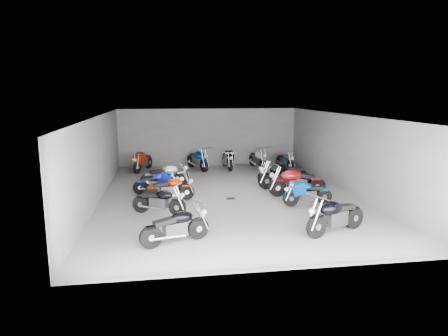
{
  "coord_description": "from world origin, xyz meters",
  "views": [
    {
      "loc": [
        -2.53,
        -15.38,
        4.08
      ],
      "look_at": [
        -0.07,
        0.69,
        1.0
      ],
      "focal_mm": 32.0,
      "sensor_mm": 36.0,
      "label": 1
    }
  ],
  "objects_px": {
    "motorcycle_left_d": "(169,189)",
    "motorcycle_back_d": "(228,159)",
    "motorcycle_right_e": "(284,175)",
    "motorcycle_back_a": "(143,161)",
    "motorcycle_left_c": "(160,201)",
    "motorcycle_right_f": "(277,173)",
    "motorcycle_left_a": "(176,226)",
    "motorcycle_back_f": "(285,160)",
    "motorcycle_left_e": "(157,183)",
    "drain_grate": "(230,199)",
    "motorcycle_right_c": "(307,193)",
    "motorcycle_back_c": "(198,159)",
    "motorcycle_back_e": "(258,159)",
    "motorcycle_right_a": "(335,216)",
    "motorcycle_right_d": "(296,182)",
    "motorcycle_left_f": "(165,176)"
  },
  "relations": [
    {
      "from": "motorcycle_left_d",
      "to": "motorcycle_back_d",
      "type": "distance_m",
      "value": 6.95
    },
    {
      "from": "motorcycle_right_e",
      "to": "motorcycle_back_a",
      "type": "distance_m",
      "value": 7.88
    },
    {
      "from": "motorcycle_left_c",
      "to": "motorcycle_right_f",
      "type": "xyz_separation_m",
      "value": [
        5.28,
        4.0,
        -0.01
      ]
    },
    {
      "from": "motorcycle_left_a",
      "to": "motorcycle_back_a",
      "type": "bearing_deg",
      "value": 165.81
    },
    {
      "from": "motorcycle_left_c",
      "to": "motorcycle_right_e",
      "type": "relative_size",
      "value": 0.77
    },
    {
      "from": "motorcycle_back_d",
      "to": "motorcycle_back_f",
      "type": "distance_m",
      "value": 3.14
    },
    {
      "from": "motorcycle_left_e",
      "to": "drain_grate",
      "type": "bearing_deg",
      "value": 73.9
    },
    {
      "from": "motorcycle_left_d",
      "to": "motorcycle_back_d",
      "type": "xyz_separation_m",
      "value": [
        3.24,
        6.15,
        0.05
      ]
    },
    {
      "from": "motorcycle_left_c",
      "to": "motorcycle_back_a",
      "type": "xyz_separation_m",
      "value": [
        -0.93,
        7.89,
        0.06
      ]
    },
    {
      "from": "motorcycle_left_a",
      "to": "motorcycle_back_f",
      "type": "height_order",
      "value": "motorcycle_left_a"
    },
    {
      "from": "motorcycle_right_f",
      "to": "motorcycle_right_c",
      "type": "bearing_deg",
      "value": -178.72
    },
    {
      "from": "motorcycle_left_d",
      "to": "motorcycle_back_c",
      "type": "bearing_deg",
      "value": 157.16
    },
    {
      "from": "motorcycle_back_e",
      "to": "motorcycle_back_f",
      "type": "relative_size",
      "value": 1.21
    },
    {
      "from": "motorcycle_right_a",
      "to": "motorcycle_back_f",
      "type": "relative_size",
      "value": 1.12
    },
    {
      "from": "drain_grate",
      "to": "motorcycle_right_d",
      "type": "height_order",
      "value": "motorcycle_right_d"
    },
    {
      "from": "drain_grate",
      "to": "motorcycle_left_d",
      "type": "distance_m",
      "value": 2.4
    },
    {
      "from": "motorcycle_left_d",
      "to": "motorcycle_right_c",
      "type": "height_order",
      "value": "motorcycle_left_d"
    },
    {
      "from": "motorcycle_right_a",
      "to": "motorcycle_back_e",
      "type": "height_order",
      "value": "motorcycle_back_e"
    },
    {
      "from": "motorcycle_right_a",
      "to": "motorcycle_back_c",
      "type": "relative_size",
      "value": 0.95
    },
    {
      "from": "motorcycle_back_c",
      "to": "motorcycle_left_d",
      "type": "bearing_deg",
      "value": 54.79
    },
    {
      "from": "motorcycle_left_f",
      "to": "motorcycle_back_e",
      "type": "relative_size",
      "value": 0.93
    },
    {
      "from": "motorcycle_right_d",
      "to": "motorcycle_right_c",
      "type": "bearing_deg",
      "value": 178.21
    },
    {
      "from": "motorcycle_left_e",
      "to": "motorcycle_left_c",
      "type": "bearing_deg",
      "value": 8.27
    },
    {
      "from": "motorcycle_right_f",
      "to": "motorcycle_back_d",
      "type": "xyz_separation_m",
      "value": [
        -1.69,
        3.83,
        0.06
      ]
    },
    {
      "from": "motorcycle_left_c",
      "to": "motorcycle_back_a",
      "type": "bearing_deg",
      "value": -148.28
    },
    {
      "from": "motorcycle_right_a",
      "to": "motorcycle_right_d",
      "type": "distance_m",
      "value": 4.38
    },
    {
      "from": "drain_grate",
      "to": "motorcycle_left_f",
      "type": "relative_size",
      "value": 0.15
    },
    {
      "from": "motorcycle_left_a",
      "to": "motorcycle_right_e",
      "type": "xyz_separation_m",
      "value": [
        4.82,
        5.81,
        0.08
      ]
    },
    {
      "from": "motorcycle_right_e",
      "to": "motorcycle_right_c",
      "type": "bearing_deg",
      "value": 175.13
    },
    {
      "from": "motorcycle_left_f",
      "to": "motorcycle_right_a",
      "type": "height_order",
      "value": "motorcycle_right_a"
    },
    {
      "from": "motorcycle_left_e",
      "to": "motorcycle_right_a",
      "type": "bearing_deg",
      "value": 49.62
    },
    {
      "from": "motorcycle_right_e",
      "to": "motorcycle_back_a",
      "type": "height_order",
      "value": "motorcycle_right_e"
    },
    {
      "from": "motorcycle_back_d",
      "to": "motorcycle_back_f",
      "type": "relative_size",
      "value": 1.15
    },
    {
      "from": "motorcycle_right_c",
      "to": "motorcycle_back_a",
      "type": "xyz_separation_m",
      "value": [
        -6.28,
        7.56,
        0.07
      ]
    },
    {
      "from": "motorcycle_left_d",
      "to": "motorcycle_right_c",
      "type": "distance_m",
      "value": 5.16
    },
    {
      "from": "motorcycle_left_f",
      "to": "motorcycle_right_a",
      "type": "xyz_separation_m",
      "value": [
        4.87,
        -6.66,
        0.02
      ]
    },
    {
      "from": "motorcycle_left_e",
      "to": "motorcycle_left_f",
      "type": "distance_m",
      "value": 1.26
    },
    {
      "from": "drain_grate",
      "to": "motorcycle_right_e",
      "type": "distance_m",
      "value": 2.97
    },
    {
      "from": "drain_grate",
      "to": "motorcycle_left_d",
      "type": "xyz_separation_m",
      "value": [
        -2.35,
        0.04,
        0.47
      ]
    },
    {
      "from": "drain_grate",
      "to": "motorcycle_right_d",
      "type": "distance_m",
      "value": 2.74
    },
    {
      "from": "motorcycle_right_a",
      "to": "motorcycle_right_e",
      "type": "relative_size",
      "value": 0.89
    },
    {
      "from": "motorcycle_right_a",
      "to": "motorcycle_left_d",
      "type": "bearing_deg",
      "value": 23.93
    },
    {
      "from": "drain_grate",
      "to": "motorcycle_left_f",
      "type": "distance_m",
      "value": 3.46
    },
    {
      "from": "motorcycle_left_d",
      "to": "motorcycle_left_e",
      "type": "bearing_deg",
      "value": -164.81
    },
    {
      "from": "motorcycle_left_d",
      "to": "motorcycle_back_d",
      "type": "bearing_deg",
      "value": 144.09
    },
    {
      "from": "motorcycle_left_a",
      "to": "motorcycle_back_a",
      "type": "xyz_separation_m",
      "value": [
        -1.39,
        10.66,
        0.04
      ]
    },
    {
      "from": "motorcycle_left_c",
      "to": "motorcycle_right_c",
      "type": "relative_size",
      "value": 0.96
    },
    {
      "from": "motorcycle_right_c",
      "to": "motorcycle_left_e",
      "type": "bearing_deg",
      "value": 61.64
    },
    {
      "from": "motorcycle_right_a",
      "to": "motorcycle_back_e",
      "type": "relative_size",
      "value": 0.92
    },
    {
      "from": "motorcycle_left_e",
      "to": "motorcycle_back_f",
      "type": "bearing_deg",
      "value": 130.2
    }
  ]
}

